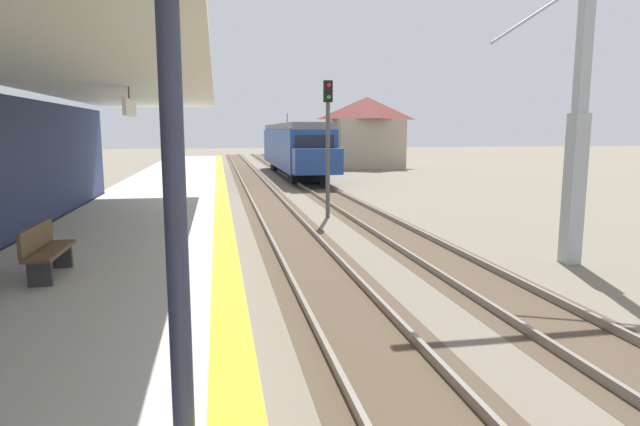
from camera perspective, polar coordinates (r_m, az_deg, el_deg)
station_platform at (r=14.92m, az=-18.85°, el=-2.88°), size 5.00×80.00×0.91m
track_pair_nearest_platform at (r=18.90m, az=-3.76°, el=-1.31°), size 2.34×120.00×0.16m
track_pair_middle at (r=19.60m, az=6.16°, el=-0.99°), size 2.34×120.00×0.16m
approaching_train at (r=40.48m, az=-2.74°, el=7.03°), size 2.93×19.60×4.76m
rail_signal_post at (r=20.68m, az=0.84°, el=8.32°), size 0.32×0.34×5.20m
catenary_pylon_far_side at (r=14.57m, az=24.78°, el=9.00°), size 5.00×0.40×7.50m
platform_bench at (r=10.07m, az=-27.08°, el=-3.42°), size 0.45×1.60×0.88m
distant_trackside_house at (r=49.89m, az=4.98°, el=8.64°), size 6.60×5.28×6.40m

